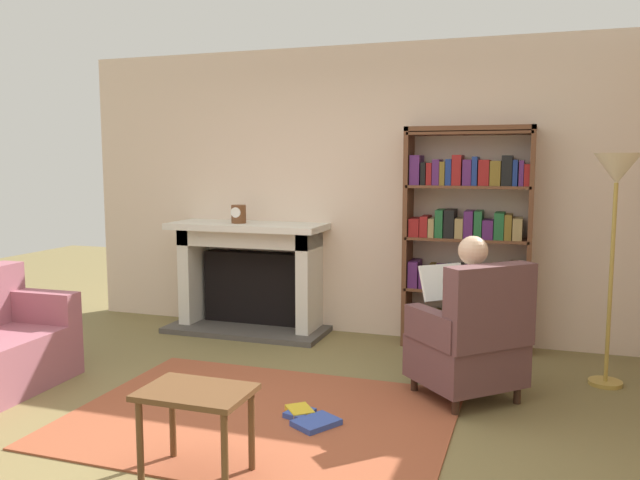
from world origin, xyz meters
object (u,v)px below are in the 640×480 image
at_px(armchair_reading, 472,341).
at_px(seated_reader, 462,309).
at_px(mantel_clock, 239,214).
at_px(fireplace, 251,273).
at_px(bookshelf, 467,240).
at_px(floor_lamp, 616,190).
at_px(side_table, 196,404).

bearing_deg(armchair_reading, seated_reader, -90.00).
bearing_deg(seated_reader, mantel_clock, -69.54).
xyz_separation_m(fireplace, seated_reader, (2.15, -1.18, 0.06)).
distance_m(fireplace, bookshelf, 2.08).
relative_size(mantel_clock, seated_reader, 0.15).
xyz_separation_m(bookshelf, seated_reader, (0.10, -1.21, -0.33)).
bearing_deg(armchair_reading, mantel_clock, -70.46).
distance_m(mantel_clock, floor_lamp, 3.27).
bearing_deg(bookshelf, mantel_clock, -176.35).
relative_size(bookshelf, seated_reader, 1.70).
bearing_deg(fireplace, side_table, -70.68).
bearing_deg(mantel_clock, floor_lamp, -9.16).
bearing_deg(floor_lamp, side_table, -134.20).
xyz_separation_m(mantel_clock, floor_lamp, (3.21, -0.52, 0.30)).
distance_m(mantel_clock, side_table, 3.02).
bearing_deg(mantel_clock, fireplace, 54.17).
height_order(mantel_clock, bookshelf, bookshelf).
bearing_deg(fireplace, armchair_reading, -29.61).
relative_size(seated_reader, side_table, 2.04).
distance_m(fireplace, side_table, 3.00).
bearing_deg(mantel_clock, side_table, -68.64).
xyz_separation_m(mantel_clock, seated_reader, (2.22, -1.08, -0.52)).
height_order(mantel_clock, side_table, mantel_clock).
bearing_deg(fireplace, seated_reader, -28.81).
relative_size(fireplace, armchair_reading, 1.59).
relative_size(fireplace, side_table, 2.76).
height_order(armchair_reading, seated_reader, seated_reader).
relative_size(bookshelf, side_table, 3.45).
bearing_deg(bookshelf, side_table, -110.24).
height_order(seated_reader, floor_lamp, floor_lamp).
xyz_separation_m(armchair_reading, seated_reader, (-0.08, 0.09, 0.20)).
bearing_deg(seated_reader, armchair_reading, 90.00).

